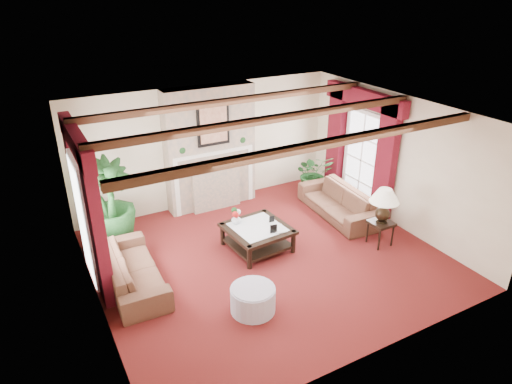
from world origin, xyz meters
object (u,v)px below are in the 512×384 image
sofa_left (132,264)px  ottoman (253,299)px  coffee_table (257,238)px  side_table (380,233)px  potted_palm (112,220)px  sofa_right (338,198)px

sofa_left → ottoman: sofa_left is taller
sofa_left → coffee_table: (2.37, -0.00, -0.17)m
side_table → ottoman: size_ratio=0.70×
potted_palm → coffee_table: 2.83m
coffee_table → potted_palm: bearing=141.6°
sofa_left → coffee_table: sofa_left is taller
side_table → ottoman: bearing=-169.8°
sofa_right → ottoman: 3.67m
sofa_left → coffee_table: bearing=-87.6°
potted_palm → side_table: bearing=-29.8°
sofa_right → sofa_left: bearing=-81.3°
sofa_right → potted_palm: size_ratio=1.10×
potted_palm → coffee_table: size_ratio=1.74×
sofa_right → coffee_table: size_ratio=1.91×
side_table → sofa_left: bearing=167.5°
sofa_right → coffee_table: 2.23m
ottoman → potted_palm: bearing=114.2°
sofa_left → side_table: sofa_left is taller
coffee_table → ottoman: 1.81m
sofa_left → potted_palm: potted_palm is taller
sofa_left → side_table: size_ratio=4.22×
sofa_right → potted_palm: potted_palm is taller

